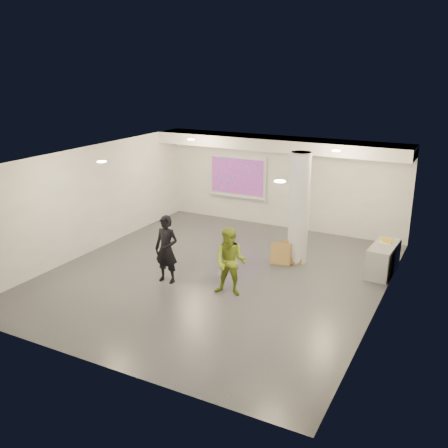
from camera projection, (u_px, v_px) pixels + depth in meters
The scene contains 20 objects.
floor at pixel (217, 275), 12.73m from camera, with size 8.00×9.00×0.01m, color #35383C.
ceiling at pixel (216, 158), 11.81m from camera, with size 8.00×9.00×0.01m, color silver.
wall_back at pixel (283, 182), 16.07m from camera, with size 8.00×0.01×3.00m, color silver.
wall_front at pixel (91, 288), 8.47m from camera, with size 8.00×0.01×3.00m, color silver.
wall_left at pixel (92, 199), 14.03m from camera, with size 0.01×9.00×3.00m, color silver.
wall_right at pixel (383, 245), 10.51m from camera, with size 0.01×9.00×3.00m, color silver.
soffit_band at pixel (278, 144), 15.20m from camera, with size 8.00×1.10×0.36m, color white.
downlight_nw at pixel (191, 140), 14.89m from camera, with size 0.22×0.22×0.02m, color #FFD798.
downlight_ne at pixel (336, 151), 12.96m from camera, with size 0.22×0.22×0.02m, color #FFD798.
downlight_sw at pixel (102, 162), 11.52m from camera, with size 0.22×0.22×0.02m, color #FFD798.
downlight_se at pixel (280, 181), 9.58m from camera, with size 0.22×0.22×0.02m, color #FFD798.
column at pixel (299, 209), 13.13m from camera, with size 0.52×0.52×3.00m, color silver.
projection_screen at pixel (237, 177), 16.72m from camera, with size 2.10×0.13×1.42m.
credenza at pixel (383, 259), 12.69m from camera, with size 0.56×1.34×0.78m, color gray.
papers_stack at pixel (386, 242), 12.73m from camera, with size 0.25×0.32×0.02m, color white.
postit_pad at pixel (387, 241), 12.81m from camera, with size 0.25×0.34×0.03m, color gold.
cardboard_back at pixel (291, 252), 13.36m from camera, with size 0.59×0.05×0.65m, color olive.
cardboard_front at pixel (281, 254), 13.30m from camera, with size 0.54×0.05×0.60m, color olive.
woman at pixel (166, 249), 12.10m from camera, with size 0.61×0.40×1.68m, color black.
man at pixel (230, 262), 11.41m from camera, with size 0.79×0.61×1.62m, color olive.
Camera 1 is at (5.57, -10.31, 5.12)m, focal length 40.00 mm.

